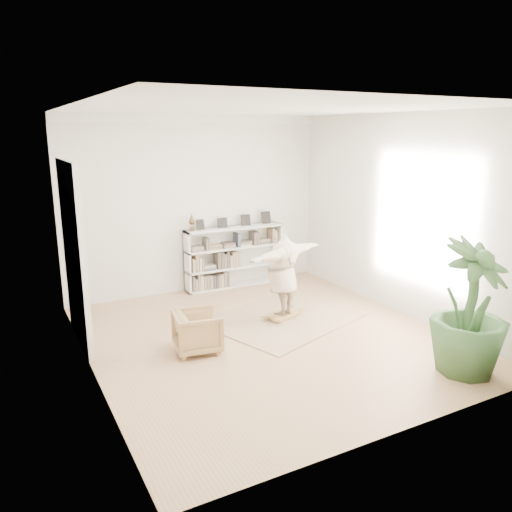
{
  "coord_description": "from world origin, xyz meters",
  "views": [
    {
      "loc": [
        -3.74,
        -6.6,
        3.27
      ],
      "look_at": [
        -0.01,
        0.4,
        1.28
      ],
      "focal_mm": 35.0,
      "sensor_mm": 36.0,
      "label": 1
    }
  ],
  "objects_px": {
    "armchair": "(198,331)",
    "rocker_board": "(282,315)",
    "person": "(283,272)",
    "bookshelf": "(234,257)",
    "houseplant": "(471,308)"
  },
  "relations": [
    {
      "from": "armchair",
      "to": "person",
      "type": "height_order",
      "value": "person"
    },
    {
      "from": "armchair",
      "to": "rocker_board",
      "type": "distance_m",
      "value": 1.92
    },
    {
      "from": "bookshelf",
      "to": "houseplant",
      "type": "height_order",
      "value": "houseplant"
    },
    {
      "from": "armchair",
      "to": "rocker_board",
      "type": "relative_size",
      "value": 1.1
    },
    {
      "from": "bookshelf",
      "to": "houseplant",
      "type": "relative_size",
      "value": 1.17
    },
    {
      "from": "rocker_board",
      "to": "person",
      "type": "relative_size",
      "value": 0.35
    },
    {
      "from": "rocker_board",
      "to": "person",
      "type": "distance_m",
      "value": 0.8
    },
    {
      "from": "armchair",
      "to": "rocker_board",
      "type": "xyz_separation_m",
      "value": [
        1.83,
        0.53,
        -0.24
      ]
    },
    {
      "from": "bookshelf",
      "to": "armchair",
      "type": "relative_size",
      "value": 3.18
    },
    {
      "from": "bookshelf",
      "to": "houseplant",
      "type": "distance_m",
      "value": 5.28
    },
    {
      "from": "rocker_board",
      "to": "person",
      "type": "bearing_deg",
      "value": 44.81
    },
    {
      "from": "rocker_board",
      "to": "houseplant",
      "type": "relative_size",
      "value": 0.34
    },
    {
      "from": "armchair",
      "to": "person",
      "type": "bearing_deg",
      "value": -64.71
    },
    {
      "from": "armchair",
      "to": "houseplant",
      "type": "bearing_deg",
      "value": -119.33
    },
    {
      "from": "bookshelf",
      "to": "person",
      "type": "distance_m",
      "value": 2.24
    }
  ]
}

